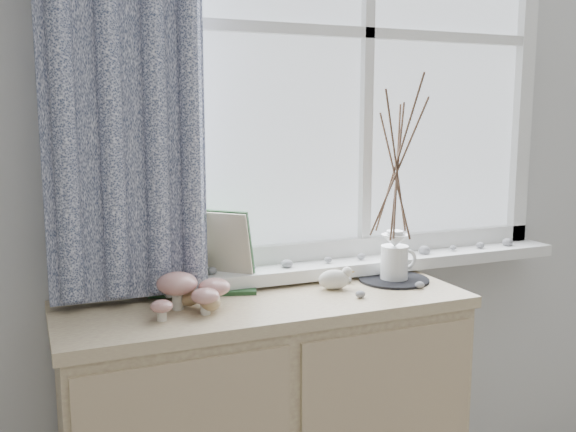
% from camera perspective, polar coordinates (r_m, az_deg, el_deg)
% --- Properties ---
extents(botanical_book, '(0.39, 0.23, 0.26)m').
position_cam_1_polar(botanical_book, '(1.92, -7.40, -3.27)').
color(botanical_book, '#1F4221').
rests_on(botanical_book, sideboard).
extents(toadstool_cluster, '(0.23, 0.17, 0.11)m').
position_cam_1_polar(toadstool_cluster, '(1.79, -8.69, -6.46)').
color(toadstool_cluster, silver).
rests_on(toadstool_cluster, sideboard).
extents(wooden_eggs, '(0.10, 0.11, 0.07)m').
position_cam_1_polar(wooden_eggs, '(1.79, -7.85, -7.47)').
color(wooden_eggs, tan).
rests_on(wooden_eggs, sideboard).
extents(songbird_figurine, '(0.14, 0.09, 0.07)m').
position_cam_1_polar(songbird_figurine, '(1.99, 4.11, -5.55)').
color(songbird_figurine, silver).
rests_on(songbird_figurine, sideboard).
extents(crocheted_doily, '(0.23, 0.23, 0.01)m').
position_cam_1_polar(crocheted_doily, '(2.12, 9.39, -5.60)').
color(crocheted_doily, black).
rests_on(crocheted_doily, sideboard).
extents(twig_pitcher, '(0.24, 0.24, 0.67)m').
position_cam_1_polar(twig_pitcher, '(2.05, 9.66, 4.69)').
color(twig_pitcher, white).
rests_on(twig_pitcher, crocheted_doily).
extents(sideboard_pebbles, '(0.25, 0.19, 0.02)m').
position_cam_1_polar(sideboard_pebbles, '(2.00, 7.80, -6.22)').
color(sideboard_pebbles, gray).
rests_on(sideboard_pebbles, sideboard).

